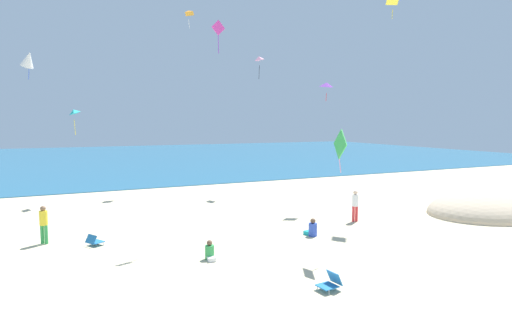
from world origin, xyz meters
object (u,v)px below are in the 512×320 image
person_2 (355,204)px  kite_white (28,59)px  kite_purple (327,85)px  person_0 (210,252)px  kite_green (340,145)px  person_1 (44,222)px  kite_magenta (218,29)px  kite_pink (259,58)px  kite_yellow (393,0)px  beach_chair_far_left (330,282)px  kite_teal (73,112)px  person_4 (312,229)px  beach_chair_mid_beach (94,241)px  kite_orange (188,12)px

person_2 → kite_white: kite_white is taller
kite_white → kite_purple: (16.10, -4.96, -1.19)m
person_0 → kite_green: size_ratio=0.44×
person_0 → person_1: person_1 is taller
person_1 → kite_magenta: kite_magenta is taller
kite_pink → kite_yellow: size_ratio=1.41×
beach_chair_far_left → person_1: person_1 is taller
kite_white → kite_yellow: 20.37m
kite_yellow → person_2: bearing=-159.6°
kite_magenta → kite_purple: kite_magenta is taller
person_1 → person_2: 14.69m
kite_magenta → kite_teal: size_ratio=0.87×
kite_yellow → person_1: bearing=176.6°
person_2 → kite_purple: 7.62m
kite_purple → person_2: bearing=-101.2°
kite_magenta → kite_pink: kite_pink is taller
person_0 → person_4: bearing=105.6°
person_0 → kite_purple: bearing=127.5°
kite_magenta → kite_pink: size_ratio=0.87×
beach_chair_mid_beach → kite_purple: kite_purple is taller
person_4 → kite_green: bearing=154.2°
kite_white → beach_chair_mid_beach: bearing=-71.0°
person_1 → person_4: person_1 is taller
beach_chair_mid_beach → kite_green: bearing=-62.2°
kite_yellow → kite_white: bearing=157.4°
beach_chair_far_left → beach_chair_mid_beach: (-6.42, 7.82, -0.01)m
kite_white → kite_yellow: kite_yellow is taller
beach_chair_far_left → kite_magenta: kite_magenta is taller
person_1 → kite_yellow: kite_yellow is taller
beach_chair_mid_beach → kite_magenta: kite_magenta is taller
kite_purple → person_0: bearing=-145.6°
kite_teal → kite_yellow: 20.43m
person_2 → person_4: bearing=-60.7°
beach_chair_far_left → kite_magenta: (-0.85, 7.86, 9.14)m
person_0 → kite_orange: (4.06, 17.62, 13.44)m
beach_chair_far_left → kite_magenta: size_ratio=0.50×
person_2 → kite_white: size_ratio=1.02×
kite_white → kite_orange: size_ratio=1.08×
person_0 → kite_purple: 13.54m
beach_chair_far_left → kite_green: 5.39m
person_0 → kite_yellow: 17.09m
kite_green → person_4: bearing=80.0°
kite_teal → kite_orange: (8.51, 3.30, 7.87)m
beach_chair_far_left → kite_magenta: 12.09m
person_2 → kite_orange: (-4.64, 15.09, 12.76)m
person_4 → kite_teal: (-9.68, 13.16, 5.54)m
person_4 → kite_white: kite_white is taller
person_4 → kite_pink: kite_pink is taller
beach_chair_mid_beach → kite_purple: (13.39, 2.89, 7.18)m
kite_white → kite_yellow: bearing=-22.6°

